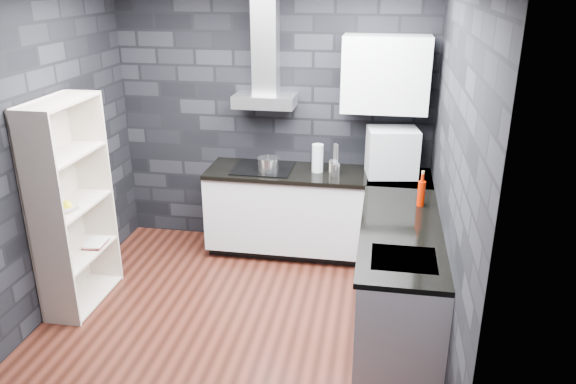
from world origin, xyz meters
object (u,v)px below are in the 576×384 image
(pot, at_px, (268,165))
(appliance_garage, at_px, (392,153))
(fruit_bowl, at_px, (65,207))
(bookshelf, at_px, (72,206))
(glass_vase, at_px, (318,158))
(storage_jar, at_px, (333,167))
(utensil_crock, at_px, (335,169))
(red_bottle, at_px, (421,194))

(pot, height_order, appliance_garage, appliance_garage)
(pot, distance_m, fruit_bowl, 1.91)
(bookshelf, bearing_deg, appliance_garage, 40.54)
(glass_vase, xyz_separation_m, fruit_bowl, (-1.91, -1.35, -0.10))
(appliance_garage, relative_size, fruit_bowl, 1.98)
(glass_vase, xyz_separation_m, storage_jar, (0.16, 0.02, -0.09))
(pot, xyz_separation_m, appliance_garage, (1.19, 0.11, 0.15))
(utensil_crock, bearing_deg, appliance_garage, 10.70)
(red_bottle, distance_m, fruit_bowl, 2.94)
(utensil_crock, height_order, red_bottle, red_bottle)
(red_bottle, bearing_deg, appliance_garage, 108.37)
(storage_jar, height_order, bookshelf, bookshelf)
(appliance_garage, bearing_deg, bookshelf, -163.54)
(storage_jar, distance_m, appliance_garage, 0.58)
(appliance_garage, relative_size, red_bottle, 2.17)
(pot, bearing_deg, utensil_crock, 0.82)
(appliance_garage, bearing_deg, utensil_crock, -178.43)
(storage_jar, height_order, appliance_garage, appliance_garage)
(utensil_crock, relative_size, bookshelf, 0.07)
(pot, relative_size, storage_jar, 1.99)
(appliance_garage, distance_m, red_bottle, 0.80)
(red_bottle, xyz_separation_m, bookshelf, (-2.87, -0.51, -0.11))
(glass_vase, xyz_separation_m, red_bottle, (0.96, -0.73, -0.03))
(utensil_crock, height_order, bookshelf, bookshelf)
(red_bottle, distance_m, bookshelf, 2.92)
(bookshelf, bearing_deg, storage_jar, 46.15)
(appliance_garage, height_order, red_bottle, appliance_garage)
(pot, height_order, fruit_bowl, pot)
(bookshelf, relative_size, fruit_bowl, 7.65)
(glass_vase, bearing_deg, red_bottle, -37.19)
(storage_jar, bearing_deg, glass_vase, -174.02)
(pot, relative_size, glass_vase, 0.73)
(glass_vase, bearing_deg, utensil_crock, -23.90)
(utensil_crock, height_order, appliance_garage, appliance_garage)
(glass_vase, bearing_deg, appliance_garage, 1.58)
(pot, relative_size, bookshelf, 0.11)
(glass_vase, distance_m, fruit_bowl, 2.34)
(storage_jar, xyz_separation_m, fruit_bowl, (-2.07, -1.36, -0.01))
(utensil_crock, bearing_deg, bookshelf, -151.09)
(pot, relative_size, appliance_garage, 0.43)
(fruit_bowl, bearing_deg, storage_jar, 33.33)
(storage_jar, bearing_deg, red_bottle, -42.79)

